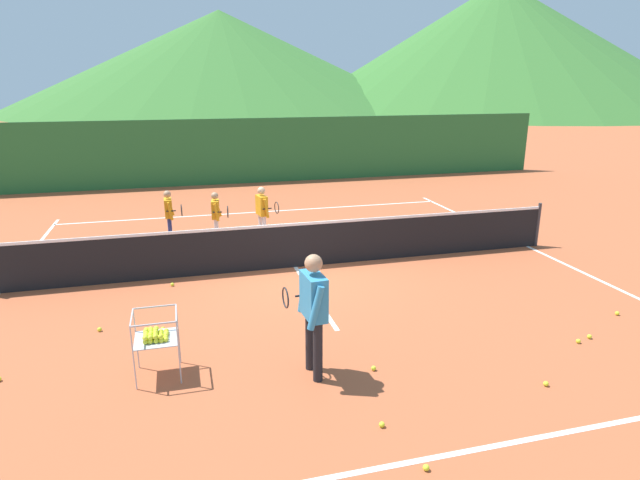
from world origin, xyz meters
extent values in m
plane|color=#B25633|center=(0.00, 0.00, 0.00)|extent=(120.00, 120.00, 0.00)
cube|color=white|center=(0.00, -6.25, 0.00)|extent=(11.41, 0.08, 0.01)
cube|color=white|center=(0.00, 5.10, 0.00)|extent=(11.41, 0.08, 0.01)
cube|color=white|center=(5.70, 0.00, 0.00)|extent=(0.08, 11.35, 0.01)
cube|color=white|center=(0.00, 0.00, 0.00)|extent=(0.08, 6.26, 0.01)
cylinder|color=#333338|center=(5.93, 0.00, 0.53)|extent=(0.08, 0.08, 1.05)
cube|color=black|center=(0.00, 0.00, 0.46)|extent=(11.78, 0.02, 0.92)
cube|color=white|center=(0.00, 0.00, 0.95)|extent=(11.78, 0.03, 0.06)
cylinder|color=black|center=(-0.67, -4.46, 0.42)|extent=(0.13, 0.13, 0.85)
cylinder|color=black|center=(-0.70, -4.13, 0.42)|extent=(0.13, 0.13, 0.85)
cube|color=#338CBF|center=(-0.69, -4.30, 1.15)|extent=(0.27, 0.52, 0.60)
sphere|color=tan|center=(-0.69, -4.30, 1.60)|extent=(0.23, 0.23, 0.23)
cylinder|color=#338CBF|center=(-0.73, -4.59, 1.11)|extent=(0.24, 0.11, 0.58)
cylinder|color=#338CBF|center=(-0.75, -4.01, 1.10)|extent=(0.18, 0.10, 0.58)
torus|color=#262628|center=(-1.01, -4.03, 1.05)|extent=(0.04, 0.29, 0.29)
cylinder|color=black|center=(-0.76, -4.01, 1.05)|extent=(0.22, 0.05, 0.03)
cylinder|color=navy|center=(-2.58, 2.69, 0.32)|extent=(0.10, 0.10, 0.64)
cylinder|color=navy|center=(-2.57, 2.44, 0.32)|extent=(0.10, 0.10, 0.64)
cube|color=orange|center=(-2.57, 2.56, 0.87)|extent=(0.19, 0.39, 0.45)
sphere|color=tan|center=(-2.57, 2.56, 1.21)|extent=(0.18, 0.18, 0.18)
cylinder|color=orange|center=(-2.53, 2.79, 0.84)|extent=(0.18, 0.07, 0.44)
cylinder|color=orange|center=(-2.53, 2.35, 0.83)|extent=(0.14, 0.07, 0.44)
torus|color=#262628|center=(-2.27, 2.36, 0.84)|extent=(0.03, 0.29, 0.29)
cylinder|color=black|center=(-2.51, 2.35, 0.84)|extent=(0.22, 0.04, 0.03)
cylinder|color=silver|center=(-1.46, 2.37, 0.31)|extent=(0.09, 0.09, 0.62)
cylinder|color=silver|center=(-1.49, 2.13, 0.31)|extent=(0.09, 0.09, 0.62)
cube|color=orange|center=(-1.47, 2.25, 0.84)|extent=(0.22, 0.39, 0.44)
sphere|color=tan|center=(-1.47, 2.25, 1.17)|extent=(0.17, 0.17, 0.17)
cylinder|color=orange|center=(-1.39, 2.45, 0.81)|extent=(0.18, 0.09, 0.43)
cylinder|color=orange|center=(-1.47, 2.03, 0.81)|extent=(0.14, 0.08, 0.43)
torus|color=#262628|center=(-1.20, 2.00, 0.82)|extent=(0.06, 0.29, 0.29)
cylinder|color=black|center=(-1.45, 2.03, 0.82)|extent=(0.22, 0.06, 0.03)
cylinder|color=silver|center=(-0.40, 2.18, 0.34)|extent=(0.10, 0.10, 0.68)
cylinder|color=silver|center=(-0.35, 1.93, 0.34)|extent=(0.10, 0.10, 0.68)
cube|color=orange|center=(-0.37, 2.06, 0.92)|extent=(0.26, 0.43, 0.48)
sphere|color=#DBAD84|center=(-0.37, 2.06, 1.28)|extent=(0.19, 0.19, 0.19)
cylinder|color=orange|center=(-0.36, 2.29, 0.89)|extent=(0.19, 0.10, 0.46)
cylinder|color=orange|center=(-0.30, 1.83, 0.88)|extent=(0.15, 0.10, 0.47)
torus|color=#262628|center=(-0.04, 1.88, 0.87)|extent=(0.07, 0.29, 0.29)
cylinder|color=black|center=(-0.28, 1.84, 0.87)|extent=(0.22, 0.07, 0.03)
cylinder|color=#B7B7BC|center=(-2.99, -3.51, 0.45)|extent=(0.02, 0.02, 0.89)
cylinder|color=#B7B7BC|center=(-2.43, -3.51, 0.45)|extent=(0.02, 0.02, 0.89)
cylinder|color=#B7B7BC|center=(-2.99, -4.07, 0.45)|extent=(0.02, 0.02, 0.89)
cylinder|color=#B7B7BC|center=(-2.43, -4.07, 0.45)|extent=(0.02, 0.02, 0.89)
cube|color=#B7B7BC|center=(-2.71, -3.79, 0.55)|extent=(0.56, 0.56, 0.01)
cube|color=#B7B7BC|center=(-2.71, -3.51, 0.89)|extent=(0.56, 0.02, 0.02)
cube|color=#B7B7BC|center=(-2.71, -4.07, 0.89)|extent=(0.56, 0.02, 0.02)
cube|color=#B7B7BC|center=(-2.99, -3.79, 0.89)|extent=(0.02, 0.56, 0.02)
cube|color=#B7B7BC|center=(-2.43, -3.79, 0.89)|extent=(0.02, 0.56, 0.02)
sphere|color=yellow|center=(-2.84, -3.92, 0.59)|extent=(0.07, 0.07, 0.07)
sphere|color=yellow|center=(-2.84, -3.85, 0.58)|extent=(0.07, 0.07, 0.07)
sphere|color=yellow|center=(-2.84, -3.78, 0.58)|extent=(0.07, 0.07, 0.07)
sphere|color=yellow|center=(-2.84, -3.73, 0.58)|extent=(0.07, 0.07, 0.07)
sphere|color=yellow|center=(-2.84, -3.66, 0.59)|extent=(0.07, 0.07, 0.07)
sphere|color=yellow|center=(-2.78, -3.92, 0.58)|extent=(0.07, 0.07, 0.07)
sphere|color=yellow|center=(-2.78, -3.85, 0.58)|extent=(0.07, 0.07, 0.07)
sphere|color=yellow|center=(-2.78, -3.79, 0.58)|extent=(0.07, 0.07, 0.07)
sphere|color=yellow|center=(-2.78, -3.73, 0.59)|extent=(0.07, 0.07, 0.07)
sphere|color=yellow|center=(-2.78, -3.66, 0.59)|extent=(0.07, 0.07, 0.07)
sphere|color=yellow|center=(-2.71, -3.92, 0.58)|extent=(0.07, 0.07, 0.07)
sphere|color=yellow|center=(-2.72, -3.85, 0.58)|extent=(0.07, 0.07, 0.07)
sphere|color=yellow|center=(-2.72, -3.78, 0.59)|extent=(0.07, 0.07, 0.07)
sphere|color=yellow|center=(-2.72, -3.72, 0.58)|extent=(0.07, 0.07, 0.07)
sphere|color=yellow|center=(-2.72, -3.65, 0.58)|extent=(0.07, 0.07, 0.07)
sphere|color=yellow|center=(-2.65, -3.92, 0.58)|extent=(0.07, 0.07, 0.07)
sphere|color=yellow|center=(-2.65, -3.85, 0.59)|extent=(0.07, 0.07, 0.07)
sphere|color=yellow|center=(-2.66, -3.78, 0.58)|extent=(0.07, 0.07, 0.07)
sphere|color=yellow|center=(-2.66, -3.72, 0.58)|extent=(0.07, 0.07, 0.07)
sphere|color=yellow|center=(-2.65, -3.66, 0.59)|extent=(0.07, 0.07, 0.07)
sphere|color=yellow|center=(-2.59, -3.92, 0.59)|extent=(0.07, 0.07, 0.07)
sphere|color=yellow|center=(-2.59, -3.85, 0.59)|extent=(0.07, 0.07, 0.07)
sphere|color=yellow|center=(-2.59, -3.78, 0.59)|extent=(0.07, 0.07, 0.07)
sphere|color=yellow|center=(-2.58, -3.72, 0.58)|extent=(0.07, 0.07, 0.07)
sphere|color=yellow|center=(-2.59, -3.66, 0.59)|extent=(0.07, 0.07, 0.07)
sphere|color=yellow|center=(-2.84, -3.92, 0.64)|extent=(0.07, 0.07, 0.07)
sphere|color=yellow|center=(-2.84, -3.85, 0.64)|extent=(0.07, 0.07, 0.07)
sphere|color=yellow|center=(-2.84, -3.79, 0.64)|extent=(0.07, 0.07, 0.07)
sphere|color=yellow|center=(-2.84, -3.72, 0.64)|extent=(0.07, 0.07, 0.07)
sphere|color=yellow|center=(-2.84, -3.66, 0.64)|extent=(0.07, 0.07, 0.07)
sphere|color=yellow|center=(-2.78, -3.91, 0.64)|extent=(0.07, 0.07, 0.07)
sphere|color=yellow|center=(-2.78, -3.84, 0.64)|extent=(0.07, 0.07, 0.07)
sphere|color=yellow|center=(-2.77, -3.78, 0.64)|extent=(0.07, 0.07, 0.07)
sphere|color=yellow|center=(-2.78, -3.72, 0.64)|extent=(0.07, 0.07, 0.07)
sphere|color=yellow|center=(-2.78, -3.66, 0.64)|extent=(0.07, 0.07, 0.07)
sphere|color=yellow|center=(-2.72, -3.92, 0.64)|extent=(0.07, 0.07, 0.07)
sphere|color=yellow|center=(-2.72, -3.85, 0.64)|extent=(0.07, 0.07, 0.07)
sphere|color=yellow|center=(-2.72, -3.78, 0.64)|extent=(0.07, 0.07, 0.07)
sphere|color=yellow|center=(-2.72, -3.72, 0.64)|extent=(0.07, 0.07, 0.07)
sphere|color=yellow|center=(-2.71, -3.65, 0.64)|extent=(0.07, 0.07, 0.07)
sphere|color=yellow|center=(-2.65, -3.92, 0.64)|extent=(0.07, 0.07, 0.07)
sphere|color=yellow|center=(2.17, -5.36, 0.03)|extent=(0.07, 0.07, 0.07)
sphere|color=yellow|center=(0.13, -4.42, 0.03)|extent=(0.07, 0.07, 0.07)
sphere|color=yellow|center=(3.69, -4.39, 0.03)|extent=(0.07, 0.07, 0.07)
sphere|color=yellow|center=(-0.21, -5.62, 0.03)|extent=(0.07, 0.07, 0.07)
sphere|color=yellow|center=(-0.04, -6.40, 0.03)|extent=(0.07, 0.07, 0.07)
sphere|color=yellow|center=(-2.55, -0.46, 0.03)|extent=(0.07, 0.07, 0.07)
sphere|color=yellow|center=(-3.67, -2.17, 0.03)|extent=(0.07, 0.07, 0.07)
sphere|color=yellow|center=(3.42, -4.47, 0.03)|extent=(0.07, 0.07, 0.07)
sphere|color=yellow|center=(-2.69, -2.41, 0.03)|extent=(0.07, 0.07, 0.07)
sphere|color=yellow|center=(4.77, -3.79, 0.03)|extent=(0.07, 0.07, 0.07)
cube|color=#286B33|center=(0.00, 9.94, 1.23)|extent=(25.10, 0.08, 2.46)
cone|color=#38702D|center=(4.00, 62.34, 6.11)|extent=(53.59, 53.59, 12.22)
cone|color=#38702D|center=(38.54, 54.08, 7.88)|extent=(52.96, 52.96, 15.75)
camera|label=1|loc=(-2.26, -10.51, 3.84)|focal=29.92mm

